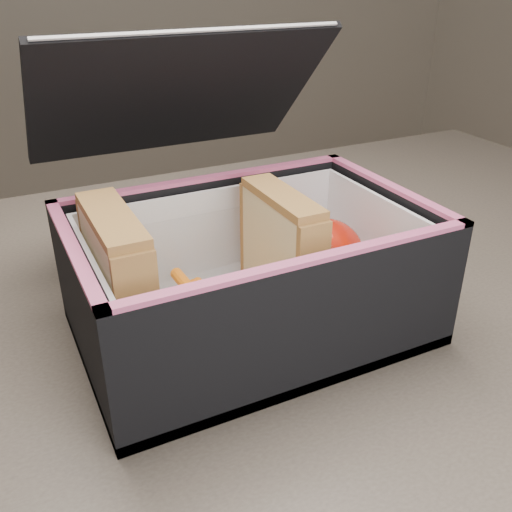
# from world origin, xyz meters

# --- Properties ---
(kitchen_table) EXTENTS (1.20, 0.80, 0.75)m
(kitchen_table) POSITION_xyz_m (0.00, 0.00, 0.66)
(kitchen_table) COLOR #66594E
(kitchen_table) RESTS_ON ground
(lunch_bag) EXTENTS (0.28, 0.32, 0.24)m
(lunch_bag) POSITION_xyz_m (-0.04, -0.02, 0.81)
(lunch_bag) COLOR black
(lunch_bag) RESTS_ON kitchen_table
(plastic_tub) EXTENTS (0.18, 0.13, 0.08)m
(plastic_tub) POSITION_xyz_m (-0.08, -0.03, 0.80)
(plastic_tub) COLOR white
(plastic_tub) RESTS_ON lunch_bag
(sandwich_left) EXTENTS (0.03, 0.10, 0.11)m
(sandwich_left) POSITION_xyz_m (-0.15, -0.03, 0.82)
(sandwich_left) COLOR #D4BC82
(sandwich_left) RESTS_ON plastic_tub
(sandwich_right) EXTENTS (0.03, 0.10, 0.11)m
(sandwich_right) POSITION_xyz_m (-0.01, -0.03, 0.82)
(sandwich_right) COLOR #D4BC82
(sandwich_right) RESTS_ON plastic_tub
(carrot_sticks) EXTENTS (0.05, 0.12, 0.03)m
(carrot_sticks) POSITION_xyz_m (-0.08, -0.03, 0.78)
(carrot_sticks) COLOR orange
(carrot_sticks) RESTS_ON plastic_tub
(paper_napkin) EXTENTS (0.10, 0.10, 0.01)m
(paper_napkin) POSITION_xyz_m (0.03, -0.02, 0.77)
(paper_napkin) COLOR white
(paper_napkin) RESTS_ON lunch_bag
(red_apple) EXTENTS (0.09, 0.09, 0.07)m
(red_apple) POSITION_xyz_m (0.04, -0.02, 0.80)
(red_apple) COLOR maroon
(red_apple) RESTS_ON paper_napkin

